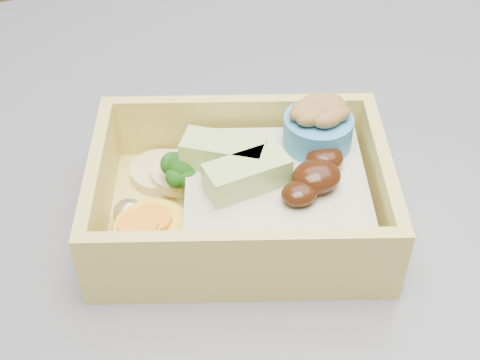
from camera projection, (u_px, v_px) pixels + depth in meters
name	position (u px, v px, depth m)	size (l,w,h in m)	color
bento_box	(250.00, 191.00, 0.42)	(0.22, 0.19, 0.07)	#D1BD56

